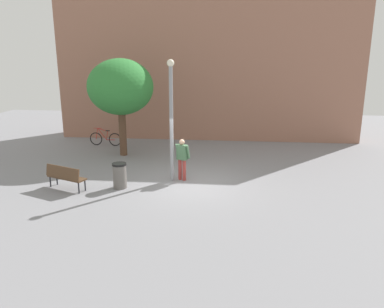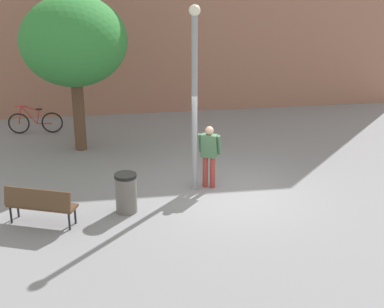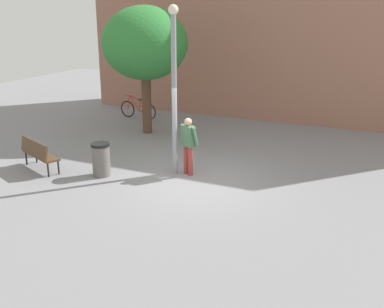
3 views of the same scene
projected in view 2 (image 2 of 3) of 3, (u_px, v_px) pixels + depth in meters
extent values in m
plane|color=gray|center=(229.00, 193.00, 14.81)|extent=(36.00, 36.00, 0.00)
cylinder|color=gray|center=(194.00, 107.00, 14.28)|extent=(0.15, 0.15, 4.44)
sphere|color=#F2EACC|center=(195.00, 10.00, 13.47)|extent=(0.28, 0.28, 0.28)
cylinder|color=#9E3833|center=(205.00, 171.00, 15.05)|extent=(0.14, 0.14, 0.85)
cylinder|color=#9E3833|center=(213.00, 172.00, 14.99)|extent=(0.14, 0.14, 0.85)
cube|color=#47704C|center=(209.00, 146.00, 14.77)|extent=(0.46, 0.37, 0.60)
sphere|color=tan|center=(209.00, 131.00, 14.63)|extent=(0.22, 0.22, 0.22)
cylinder|color=#47704C|center=(200.00, 143.00, 14.87)|extent=(0.18, 0.25, 0.55)
cylinder|color=#47704C|center=(219.00, 145.00, 14.73)|extent=(0.18, 0.25, 0.55)
cube|color=#513823|center=(42.00, 205.00, 13.06)|extent=(1.65, 1.01, 0.06)
cube|color=#513823|center=(37.00, 199.00, 12.80)|extent=(1.53, 0.72, 0.44)
cylinder|color=black|center=(18.00, 209.00, 13.44)|extent=(0.05, 0.05, 0.42)
cylinder|color=black|center=(75.00, 215.00, 13.14)|extent=(0.05, 0.05, 0.42)
cylinder|color=black|center=(11.00, 215.00, 13.15)|extent=(0.05, 0.05, 0.42)
cylinder|color=black|center=(69.00, 221.00, 12.84)|extent=(0.05, 0.05, 0.42)
cylinder|color=brown|center=(79.00, 114.00, 17.52)|extent=(0.36, 0.36, 2.26)
ellipsoid|color=#2F7E35|center=(74.00, 41.00, 16.75)|extent=(3.13, 3.13, 2.66)
torus|color=black|center=(19.00, 123.00, 19.24)|extent=(0.71, 0.10, 0.71)
torus|color=black|center=(52.00, 123.00, 19.33)|extent=(0.71, 0.10, 0.71)
cylinder|color=red|center=(29.00, 115.00, 19.17)|extent=(0.50, 0.07, 0.64)
cylinder|color=red|center=(30.00, 108.00, 19.09)|extent=(0.58, 0.07, 0.18)
cylinder|color=red|center=(38.00, 117.00, 19.22)|extent=(0.14, 0.04, 0.48)
cylinder|color=red|center=(45.00, 123.00, 19.32)|extent=(0.50, 0.07, 0.04)
cylinder|color=red|center=(20.00, 115.00, 19.14)|extent=(0.17, 0.05, 0.63)
cube|color=black|center=(39.00, 109.00, 19.13)|extent=(0.20, 0.09, 0.04)
cylinder|color=red|center=(21.00, 106.00, 19.04)|extent=(0.44, 0.06, 0.03)
cylinder|color=#66605B|center=(126.00, 195.00, 13.64)|extent=(0.51, 0.51, 0.89)
cylinder|color=black|center=(125.00, 176.00, 13.47)|extent=(0.53, 0.53, 0.08)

